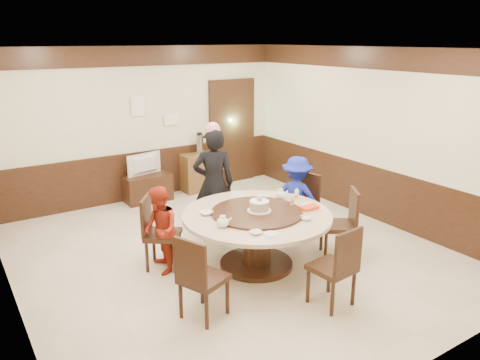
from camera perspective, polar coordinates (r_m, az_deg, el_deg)
room at (r=6.34m, az=-1.30°, el=-0.03°), size 6.00×6.04×2.84m
banquet_table at (r=6.16m, az=2.05°, el=-5.96°), size 1.94×1.94×0.78m
chair_0 at (r=7.23m, az=7.36°, el=-4.50°), size 0.53×0.52×0.97m
chair_1 at (r=7.31m, az=-1.49°, el=-4.11°), size 0.51×0.51×0.97m
chair_2 at (r=6.32m, az=-9.52°, el=-7.82°), size 0.62×0.62×0.97m
chair_3 at (r=5.20m, az=-4.58°, el=-13.40°), size 0.58×0.57×0.97m
chair_4 at (r=5.50m, az=11.23°, el=-11.90°), size 0.48×0.49×0.97m
chair_5 at (r=6.66m, az=11.92°, el=-6.64°), size 0.61×0.61×0.97m
person_standing at (r=6.99m, az=-3.23°, el=-0.47°), size 0.73×0.62×1.68m
person_red at (r=6.09m, az=-9.76°, el=-6.07°), size 0.53×0.63×1.15m
person_blue at (r=7.09m, az=6.92°, el=-2.11°), size 0.84×0.94×1.26m
birthday_cake at (r=6.05m, az=2.37°, el=-3.16°), size 0.31×0.31×0.21m
teapot_left at (r=5.62m, az=-2.12°, el=-5.20°), size 0.17×0.15×0.13m
teapot_right at (r=6.61m, az=4.98°, el=-1.82°), size 0.17×0.15×0.13m
bowl_0 at (r=6.04m, az=-4.11°, el=-4.05°), size 0.17×0.17×0.04m
bowl_1 at (r=5.91m, az=8.01°, el=-4.62°), size 0.15×0.15×0.05m
bowl_2 at (r=5.45m, az=1.94°, el=-6.41°), size 0.14×0.14×0.03m
bowl_3 at (r=6.35m, az=7.86°, el=-3.08°), size 0.13×0.13×0.04m
saucer_near at (r=5.45m, az=3.86°, el=-6.58°), size 0.18×0.18×0.01m
saucer_far at (r=6.70m, az=2.76°, el=-1.99°), size 0.18×0.18×0.01m
shrimp_platter at (r=6.22m, az=8.42°, el=-3.48°), size 0.30×0.20×0.06m
bottle_0 at (r=6.32m, az=6.37°, el=-2.57°), size 0.06×0.06×0.16m
bottle_1 at (r=6.54m, az=6.91°, el=-1.91°), size 0.06×0.06×0.16m
tv_stand at (r=8.89m, az=-11.20°, el=-0.95°), size 0.85×0.45×0.50m
television at (r=8.76m, az=-11.36°, el=1.85°), size 0.70×0.23×0.40m
side_cabinet at (r=9.35m, az=-4.69°, el=1.01°), size 0.80×0.40×0.75m
thermos at (r=9.20m, az=-4.94°, el=4.37°), size 0.15×0.15×0.38m
notice_left at (r=8.74m, az=-12.31°, el=8.80°), size 0.25×0.00×0.35m
notice_right at (r=9.04m, az=-8.33°, el=7.33°), size 0.30×0.00×0.22m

